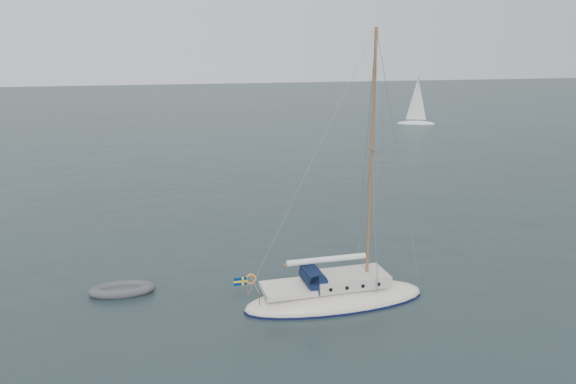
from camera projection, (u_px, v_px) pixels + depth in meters
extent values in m
plane|color=black|center=(269.00, 299.00, 26.40)|extent=(300.00, 300.00, 0.00)
ellipsoid|color=silver|center=(335.00, 300.00, 25.95)|extent=(8.58, 2.67, 1.43)
cube|color=beige|center=(350.00, 279.00, 25.85)|extent=(3.43, 1.81, 0.52)
cube|color=silver|center=(287.00, 288.00, 25.23)|extent=(2.29, 1.81, 0.24)
cylinder|color=#0D1734|center=(313.00, 277.00, 25.39)|extent=(0.91, 1.57, 0.91)
cube|color=#0D1734|center=(309.00, 274.00, 25.30)|extent=(0.43, 1.57, 0.38)
cylinder|color=brown|center=(372.00, 162.00, 24.65)|extent=(0.14, 0.14, 11.43)
cylinder|color=brown|center=(372.00, 149.00, 24.51)|extent=(0.05, 2.10, 0.05)
cylinder|color=brown|center=(326.00, 260.00, 25.34)|extent=(4.00, 0.10, 0.10)
cylinder|color=silver|center=(326.00, 259.00, 25.32)|extent=(3.72, 0.27, 0.27)
cylinder|color=gray|center=(254.00, 283.00, 24.78)|extent=(0.04, 2.10, 0.04)
torus|color=orange|center=(251.00, 278.00, 25.31)|extent=(0.51, 0.10, 0.51)
cylinder|color=brown|center=(246.00, 286.00, 24.73)|extent=(0.03, 0.03, 0.86)
cube|color=navy|center=(240.00, 280.00, 24.60)|extent=(0.57, 0.02, 0.36)
cube|color=yellow|center=(240.00, 280.00, 24.60)|extent=(0.59, 0.03, 0.09)
cube|color=yellow|center=(242.00, 280.00, 24.62)|extent=(0.09, 0.03, 0.38)
cylinder|color=black|center=(318.00, 274.00, 26.44)|extent=(0.17, 0.06, 0.17)
cylinder|color=black|center=(330.00, 290.00, 24.71)|extent=(0.17, 0.06, 0.17)
cylinder|color=black|center=(334.00, 272.00, 26.61)|extent=(0.17, 0.06, 0.17)
cylinder|color=black|center=(346.00, 288.00, 24.89)|extent=(0.17, 0.06, 0.17)
cylinder|color=black|center=(349.00, 271.00, 26.78)|extent=(0.17, 0.06, 0.17)
cylinder|color=black|center=(363.00, 286.00, 25.06)|extent=(0.17, 0.06, 0.17)
cylinder|color=black|center=(364.00, 269.00, 26.95)|extent=(0.17, 0.06, 0.17)
cylinder|color=black|center=(379.00, 285.00, 25.23)|extent=(0.17, 0.06, 0.17)
cube|color=#49494E|center=(122.00, 291.00, 26.93)|extent=(1.91, 0.78, 0.11)
ellipsoid|color=silver|center=(416.00, 124.00, 84.15)|extent=(5.61, 1.87, 0.93)
cylinder|color=gray|center=(417.00, 99.00, 83.20)|extent=(0.09, 0.09, 6.54)
cone|color=silver|center=(417.00, 99.00, 83.19)|extent=(2.99, 2.99, 6.07)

